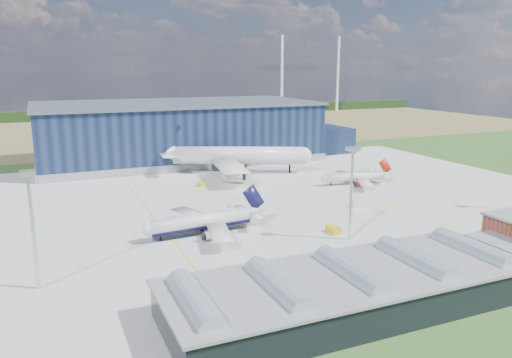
% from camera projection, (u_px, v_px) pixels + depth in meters
% --- Properties ---
extents(ground, '(600.00, 600.00, 0.00)m').
position_uv_depth(ground, '(262.00, 212.00, 145.16)').
color(ground, '#355A21').
rests_on(ground, ground).
extents(apron, '(220.00, 160.00, 0.08)m').
position_uv_depth(apron, '(249.00, 204.00, 154.11)').
color(apron, '#AEADA8').
rests_on(apron, ground).
extents(farmland, '(600.00, 220.00, 0.01)m').
position_uv_depth(farmland, '(131.00, 129.00, 342.07)').
color(farmland, olive).
rests_on(farmland, ground).
extents(treeline, '(600.00, 8.00, 8.00)m').
position_uv_depth(treeline, '(114.00, 114.00, 412.80)').
color(treeline, black).
rests_on(treeline, ground).
extents(hangar, '(145.00, 62.00, 26.10)m').
position_uv_depth(hangar, '(183.00, 134.00, 228.57)').
color(hangar, '#0F1A35').
rests_on(hangar, ground).
extents(glass_concourse, '(78.00, 23.00, 8.60)m').
position_uv_depth(glass_concourse, '(367.00, 285.00, 88.14)').
color(glass_concourse, black).
rests_on(glass_concourse, ground).
extents(light_mast_west, '(2.60, 2.60, 23.00)m').
position_uv_depth(light_mast_west, '(31.00, 211.00, 91.61)').
color(light_mast_west, silver).
rests_on(light_mast_west, ground).
extents(light_mast_center, '(2.60, 2.60, 23.00)m').
position_uv_depth(light_mast_center, '(352.00, 178.00, 118.82)').
color(light_mast_center, silver).
rests_on(light_mast_center, ground).
extents(airliner_navy, '(36.21, 35.53, 11.04)m').
position_uv_depth(airliner_navy, '(201.00, 214.00, 124.62)').
color(airliner_navy, silver).
rests_on(airliner_navy, ground).
extents(airliner_red, '(32.04, 31.56, 9.01)m').
position_uv_depth(airliner_red, '(354.00, 173.00, 178.24)').
color(airliner_red, silver).
rests_on(airliner_red, ground).
extents(airliner_widebody, '(86.92, 86.23, 21.48)m').
position_uv_depth(airliner_widebody, '(238.00, 146.00, 197.57)').
color(airliner_widebody, silver).
rests_on(airliner_widebody, ground).
extents(gse_tug_a, '(2.56, 4.08, 1.67)m').
position_uv_depth(gse_tug_a, '(333.00, 230.00, 126.78)').
color(gse_tug_a, gold).
rests_on(gse_tug_a, ground).
extents(gse_van_a, '(5.61, 4.17, 2.25)m').
position_uv_depth(gse_van_a, '(361.00, 204.00, 149.86)').
color(gse_van_a, silver).
rests_on(gse_van_a, ground).
extents(gse_van_b, '(3.76, 5.15, 2.15)m').
position_uv_depth(gse_van_b, '(367.00, 170.00, 199.65)').
color(gse_van_b, silver).
rests_on(gse_van_b, ground).
extents(gse_tug_c, '(2.33, 3.43, 1.42)m').
position_uv_depth(gse_tug_c, '(201.00, 184.00, 176.91)').
color(gse_tug_c, gold).
rests_on(gse_tug_c, ground).
extents(gse_cart_b, '(3.50, 2.64, 1.38)m').
position_uv_depth(gse_cart_b, '(236.00, 205.00, 150.70)').
color(gse_cart_b, silver).
rests_on(gse_cart_b, ground).
extents(airstair, '(3.89, 6.05, 3.60)m').
position_uv_depth(airstair, '(309.00, 269.00, 99.62)').
color(airstair, silver).
rests_on(airstair, ground).
extents(car_a, '(4.03, 2.69, 1.27)m').
position_uv_depth(car_a, '(500.00, 243.00, 117.69)').
color(car_a, '#99999E').
rests_on(car_a, ground).
extents(car_b, '(4.23, 2.00, 1.34)m').
position_uv_depth(car_b, '(322.00, 277.00, 98.79)').
color(car_b, '#99999E').
rests_on(car_b, ground).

